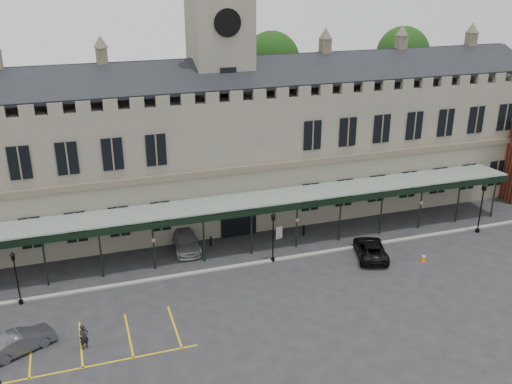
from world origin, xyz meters
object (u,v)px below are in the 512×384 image
object	(u,v)px
traffic_cone	(423,257)
car_taxi	(185,240)
lamp_post_right	(482,203)
clock_tower	(221,78)
lamp_post_left	(16,273)
station_building	(223,150)
person_a	(84,337)
lamp_post_mid	(273,233)
sign_board	(279,233)
car_van	(371,249)
car_left_b	(21,341)

from	to	relation	value
traffic_cone	car_taxi	world-z (taller)	car_taxi
lamp_post_right	car_taxi	distance (m)	26.18
clock_tower	lamp_post_left	size ratio (longest dim) A/B	5.96
station_building	lamp_post_right	size ratio (longest dim) A/B	12.65
traffic_cone	car_taxi	xyz separation A→B (m)	(-17.86, 8.28, 0.41)
station_building	clock_tower	xyz separation A→B (m)	(0.00, 0.09, 6.64)
station_building	person_a	bearing A→B (deg)	-128.30
lamp_post_mid	sign_board	bearing A→B (deg)	62.62
lamp_post_left	lamp_post_mid	xyz separation A→B (m)	(19.09, 0.26, 0.10)
station_building	car_taxi	size ratio (longest dim) A/B	11.81
person_a	lamp_post_left	bearing A→B (deg)	98.57
station_building	traffic_cone	distance (m)	20.17
lamp_post_right	car_taxi	xyz separation A→B (m)	(-25.59, 5.12, -2.08)
car_van	person_a	world-z (taller)	person_a
clock_tower	car_taxi	size ratio (longest dim) A/B	4.88
station_building	lamp_post_left	size ratio (longest dim) A/B	14.41
lamp_post_right	person_a	distance (m)	34.97
station_building	lamp_post_left	bearing A→B (deg)	-148.99
traffic_cone	person_a	bearing A→B (deg)	-173.25
lamp_post_right	person_a	size ratio (longest dim) A/B	2.78
car_van	lamp_post_mid	bearing A→B (deg)	5.70
clock_tower	traffic_cone	world-z (taller)	clock_tower
traffic_cone	lamp_post_left	bearing A→B (deg)	173.41
station_building	car_van	size ratio (longest dim) A/B	12.19
station_building	car_taxi	bearing A→B (deg)	-129.88
car_van	car_taxi	bearing A→B (deg)	-5.73
lamp_post_right	clock_tower	bearing A→B (deg)	151.47
clock_tower	lamp_post_right	world-z (taller)	clock_tower
car_van	traffic_cone	bearing A→B (deg)	168.29
sign_board	car_left_b	bearing A→B (deg)	-170.41
person_a	car_taxi	bearing A→B (deg)	29.71
clock_tower	sign_board	size ratio (longest dim) A/B	21.67
clock_tower	traffic_cone	distance (m)	23.13
lamp_post_left	lamp_post_right	bearing A→B (deg)	-0.58
clock_tower	lamp_post_left	world-z (taller)	clock_tower
lamp_post_left	car_left_b	bearing A→B (deg)	-86.62
clock_tower	car_van	distance (m)	19.72
lamp_post_left	car_left_b	world-z (taller)	lamp_post_left
lamp_post_right	traffic_cone	world-z (taller)	lamp_post_right
station_building	lamp_post_right	world-z (taller)	station_building
lamp_post_left	lamp_post_right	size ratio (longest dim) A/B	0.88
traffic_cone	car_taxi	distance (m)	19.69
car_left_b	sign_board	bearing A→B (deg)	-91.29
sign_board	car_van	bearing A→B (deg)	-57.62
traffic_cone	car_left_b	size ratio (longest dim) A/B	0.16
station_building	lamp_post_left	xyz separation A→B (m)	(-17.84, -10.72, -4.00)
station_building	car_left_b	xyz separation A→B (m)	(-17.50, -16.45, -5.78)
lamp_post_left	car_taxi	bearing A→B (deg)	20.25
traffic_cone	person_a	world-z (taller)	person_a
car_van	person_a	bearing A→B (deg)	30.73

